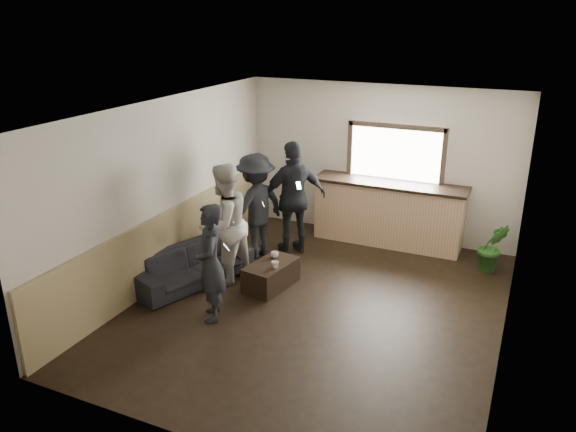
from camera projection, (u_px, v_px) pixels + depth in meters
The scene contains 12 objects.
ground at pixel (317, 305), 8.07m from camera, with size 5.00×6.00×0.01m, color black.
room_shell at pixel (270, 202), 7.84m from camera, with size 5.01×6.01×2.80m.
bar_counter at pixel (389, 209), 10.04m from camera, with size 2.70×0.68×2.13m.
sofa at pixel (192, 265), 8.67m from camera, with size 1.93×0.75×0.56m, color black.
coffee_table at pixel (271, 275), 8.55m from camera, with size 0.49×0.89×0.39m, color black.
cup_a at pixel (275, 255), 8.66m from camera, with size 0.12×0.12×0.09m, color silver.
cup_b at pixel (275, 265), 8.31m from camera, with size 0.11×0.11×0.10m, color silver.
potted_plant at pixel (493, 247), 9.00m from camera, with size 0.46×0.37×0.84m, color #2D6623.
person_a at pixel (210, 263), 7.48m from camera, with size 0.65×0.72×1.65m.
person_b at pixel (224, 224), 8.50m from camera, with size 0.93×1.07×1.88m.
person_c at pixel (256, 206), 9.39m from camera, with size 1.04×1.33×1.80m.
person_d at pixel (294, 198), 9.53m from camera, with size 1.15×1.15×1.97m.
Camera 1 is at (2.55, -6.67, 4.00)m, focal length 35.00 mm.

